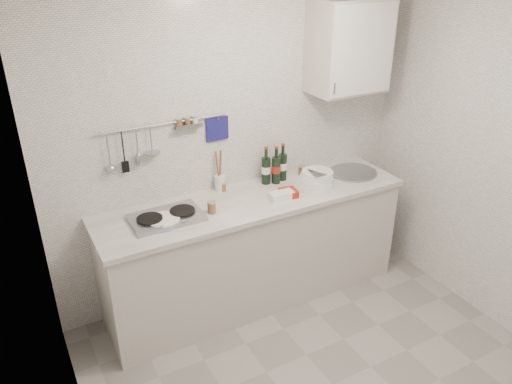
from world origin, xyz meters
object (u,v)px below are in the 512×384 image
Objects in this scene: plate_stack_hob at (163,221)px; wine_bottles at (275,164)px; wall_cabinet at (349,46)px; plate_stack_sink at (316,179)px; utensil_crock at (220,181)px.

plate_stack_hob is 1.05m from wine_bottles.
plate_stack_sink is at bearing -155.38° from wall_cabinet.
utensil_crock is (-0.46, 0.07, -0.07)m from wine_bottles.
wine_bottles reaches higher than plate_stack_sink.
utensil_crock reaches higher than wine_bottles.
wall_cabinet reaches higher than wine_bottles.
plate_stack_sink is (-0.37, -0.17, -0.98)m from wall_cabinet.
wall_cabinet reaches higher than utensil_crock.
plate_stack_hob is 0.80× the size of wine_bottles.
plate_stack_sink is 0.93× the size of utensil_crock.
utensil_crock is (-0.71, 0.29, 0.03)m from plate_stack_sink.
wine_bottles is (1.02, 0.22, 0.14)m from plate_stack_hob.
wall_cabinet is 2.26× the size of wine_bottles.
utensil_crock is (-1.07, 0.12, -0.95)m from wall_cabinet.
utensil_crock is at bearing 157.59° from plate_stack_sink.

